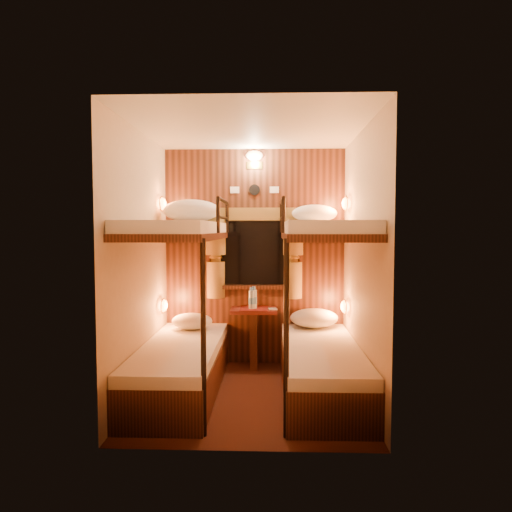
{
  "coord_description": "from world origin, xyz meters",
  "views": [
    {
      "loc": [
        0.2,
        -4.07,
        1.52
      ],
      "look_at": [
        0.05,
        0.15,
        1.27
      ],
      "focal_mm": 32.0,
      "sensor_mm": 36.0,
      "label": 1
    }
  ],
  "objects_px": {
    "bunk_right": "(321,334)",
    "bottle_left": "(252,300)",
    "bottle_right": "(254,299)",
    "table": "(254,330)",
    "bunk_left": "(181,332)"
  },
  "relations": [
    {
      "from": "bunk_left",
      "to": "table",
      "type": "xyz_separation_m",
      "value": [
        0.65,
        0.78,
        -0.14
      ]
    },
    {
      "from": "bottle_left",
      "to": "bottle_right",
      "type": "height_order",
      "value": "bottle_right"
    },
    {
      "from": "bunk_left",
      "to": "bottle_right",
      "type": "xyz_separation_m",
      "value": [
        0.65,
        0.77,
        0.2
      ]
    },
    {
      "from": "bottle_left",
      "to": "bottle_right",
      "type": "relative_size",
      "value": 0.96
    },
    {
      "from": "bunk_left",
      "to": "table",
      "type": "height_order",
      "value": "bunk_left"
    },
    {
      "from": "table",
      "to": "bottle_left",
      "type": "xyz_separation_m",
      "value": [
        -0.02,
        -0.03,
        0.34
      ]
    },
    {
      "from": "bunk_right",
      "to": "table",
      "type": "xyz_separation_m",
      "value": [
        -0.65,
        0.78,
        -0.14
      ]
    },
    {
      "from": "bunk_right",
      "to": "bottle_left",
      "type": "xyz_separation_m",
      "value": [
        -0.67,
        0.75,
        0.19
      ]
    },
    {
      "from": "bottle_right",
      "to": "table",
      "type": "bearing_deg",
      "value": 84.42
    },
    {
      "from": "bunk_left",
      "to": "bunk_right",
      "type": "bearing_deg",
      "value": 0.0
    },
    {
      "from": "table",
      "to": "bottle_left",
      "type": "height_order",
      "value": "bottle_left"
    },
    {
      "from": "bottle_right",
      "to": "bunk_left",
      "type": "bearing_deg",
      "value": -130.14
    },
    {
      "from": "table",
      "to": "bottle_right",
      "type": "xyz_separation_m",
      "value": [
        -0.0,
        -0.01,
        0.34
      ]
    },
    {
      "from": "table",
      "to": "bottle_left",
      "type": "relative_size",
      "value": 2.81
    },
    {
      "from": "bunk_right",
      "to": "table",
      "type": "relative_size",
      "value": 2.9
    }
  ]
}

